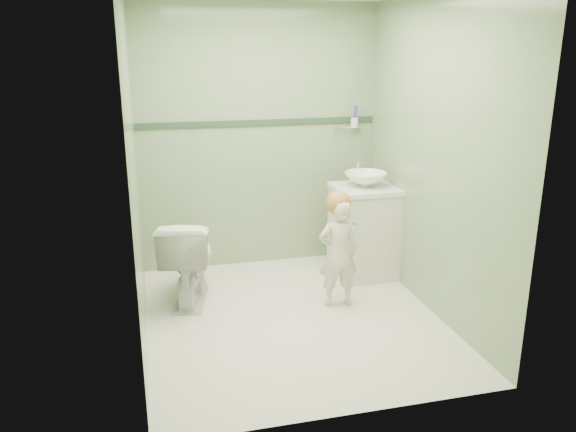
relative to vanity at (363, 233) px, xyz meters
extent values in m
plane|color=white|center=(-0.84, -0.70, -0.40)|extent=(2.50, 2.50, 0.00)
cube|color=#80A676|center=(-0.84, 0.55, 0.80)|extent=(2.20, 0.04, 2.40)
cube|color=#80A676|center=(-0.84, -1.95, 0.80)|extent=(2.20, 0.04, 2.40)
cube|color=#80A676|center=(-1.94, -0.70, 0.80)|extent=(0.04, 2.50, 2.40)
cube|color=#80A676|center=(0.26, -0.70, 0.80)|extent=(0.04, 2.50, 2.40)
cube|color=#29432D|center=(-0.84, 0.54, 0.95)|extent=(2.20, 0.02, 0.05)
cube|color=silver|center=(0.00, 0.00, 0.00)|extent=(0.52, 0.50, 0.80)
cube|color=white|center=(0.00, 0.00, 0.41)|extent=(0.54, 0.52, 0.04)
imported|color=white|center=(0.00, 0.00, 0.49)|extent=(0.37, 0.37, 0.13)
cylinder|color=silver|center=(0.00, 0.20, 0.55)|extent=(0.03, 0.03, 0.18)
cylinder|color=silver|center=(0.00, 0.15, 0.63)|extent=(0.02, 0.12, 0.02)
cylinder|color=silver|center=(0.00, 0.50, 0.88)|extent=(0.26, 0.02, 0.02)
cylinder|color=silver|center=(0.06, 0.48, 0.93)|extent=(0.07, 0.07, 0.09)
cylinder|color=#E33742|center=(0.07, 0.49, 1.00)|extent=(0.01, 0.01, 0.17)
cylinder|color=#6845A8|center=(0.06, 0.46, 1.00)|extent=(0.01, 0.01, 0.17)
cylinder|color=#252AB5|center=(0.05, 0.47, 1.00)|extent=(0.01, 0.01, 0.17)
cylinder|color=#252AB5|center=(0.07, 0.48, 1.00)|extent=(0.01, 0.01, 0.17)
imported|color=white|center=(-1.58, -0.18, -0.04)|extent=(0.55, 0.78, 0.72)
imported|color=silver|center=(-0.43, -0.56, 0.04)|extent=(0.33, 0.23, 0.88)
sphere|color=#A2743C|center=(-0.43, -0.53, 0.45)|extent=(0.20, 0.20, 0.20)
cylinder|color=#15825D|center=(-0.36, -0.69, 0.32)|extent=(0.08, 0.13, 0.06)
cube|color=white|center=(-0.42, -0.64, 0.36)|extent=(0.03, 0.03, 0.02)
camera|label=1|loc=(-1.85, -4.58, 1.63)|focal=35.69mm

